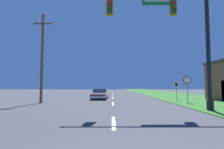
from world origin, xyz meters
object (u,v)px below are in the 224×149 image
object	(u,v)px
car_ahead	(100,94)
utility_pole_near	(42,56)
route_sign_post	(176,87)
signal_mast	(182,33)
stop_sign	(187,83)

from	to	relation	value
car_ahead	utility_pole_near	size ratio (longest dim) A/B	0.53
route_sign_post	signal_mast	bearing A→B (deg)	-107.09
car_ahead	stop_sign	size ratio (longest dim) A/B	1.82
signal_mast	utility_pole_near	world-z (taller)	signal_mast
car_ahead	signal_mast	bearing A→B (deg)	-58.63
signal_mast	stop_sign	distance (m)	6.53
car_ahead	stop_sign	world-z (taller)	stop_sign
car_ahead	utility_pole_near	bearing A→B (deg)	-134.95
signal_mast	car_ahead	distance (m)	12.82
car_ahead	route_sign_post	world-z (taller)	route_sign_post
route_sign_post	utility_pole_near	xyz separation A→B (m)	(-13.84, -2.79, 2.91)
car_ahead	stop_sign	distance (m)	10.16
car_ahead	route_sign_post	size ratio (longest dim) A/B	2.24
signal_mast	utility_pole_near	size ratio (longest dim) A/B	1.01
route_sign_post	utility_pole_near	distance (m)	14.42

